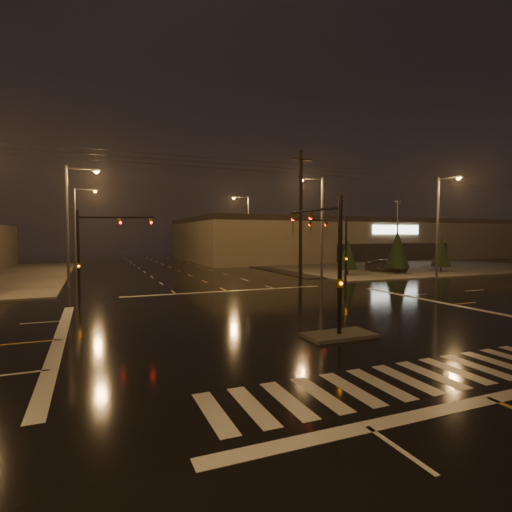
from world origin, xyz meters
The scene contains 21 objects.
ground centered at (0.00, 0.00, 0.00)m, with size 140.00×140.00×0.00m, color black.
sidewalk_ne centered at (30.00, 30.00, 0.06)m, with size 36.00×36.00×0.12m, color #4D4A45.
median_island centered at (0.00, -4.00, 0.07)m, with size 3.00×1.60×0.15m, color #4D4A45.
crosswalk centered at (0.00, -9.00, 0.01)m, with size 15.00×2.60×0.01m, color beige.
stop_bar_near centered at (0.00, -11.00, 0.01)m, with size 16.00×0.50×0.01m, color beige.
stop_bar_far centered at (0.00, 11.00, 0.01)m, with size 16.00×0.50×0.01m, color beige.
parking_lot centered at (35.00, 28.00, 0.04)m, with size 50.00×24.00×0.08m, color black.
retail_building centered at (35.00, 45.99, 3.84)m, with size 60.20×28.30×7.20m.
signal_mast_median centered at (0.00, -3.07, 3.75)m, with size 0.25×4.59×6.00m.
signal_mast_ne centered at (9.50, 10.14, 3.79)m, with size 4.84×1.86×6.00m.
signal_mast_nw centered at (-9.50, 10.14, 3.79)m, with size 4.84×1.86×6.00m.
streetlight_1 centered at (-11.18, 18.00, 5.80)m, with size 2.77×0.32×10.00m.
streetlight_2 centered at (-11.18, 34.00, 5.80)m, with size 2.77×0.32×10.00m.
streetlight_3 centered at (11.18, 16.00, 5.80)m, with size 2.77×0.32×10.00m.
streetlight_4 centered at (11.18, 36.00, 5.80)m, with size 2.77×0.32×10.00m.
streetlight_6 centered at (22.00, 11.18, 5.80)m, with size 0.32×2.77×10.00m.
utility_pole_1 centered at (8.00, 14.00, 6.13)m, with size 2.20×0.32×12.00m.
conifer_0 centered at (15.55, 17.35, 2.31)m, with size 2.07×2.07×3.93m.
conifer_1 centered at (21.71, 16.74, 2.78)m, with size 2.67×2.67×4.86m.
conifer_2 centered at (28.11, 16.61, 2.42)m, with size 2.21×2.21×4.15m.
car_parked centered at (21.91, 18.74, 0.81)m, with size 1.91×4.76×1.62m, color black.
Camera 1 is at (-9.68, -18.17, 4.33)m, focal length 28.00 mm.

